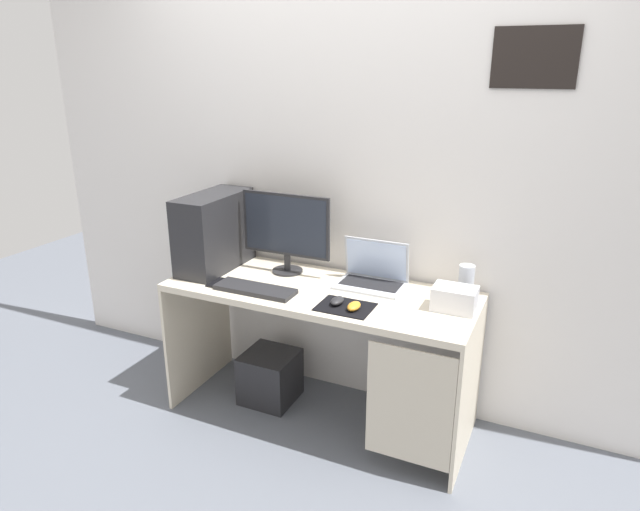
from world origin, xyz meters
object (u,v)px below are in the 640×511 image
(pc_tower, at_px, (214,231))
(subwoofer, at_px, (270,376))
(monitor, at_px, (286,230))
(keyboard, at_px, (255,289))
(speaker, at_px, (466,282))
(cell_phone, at_px, (218,283))
(laptop, at_px, (372,276))
(mouse_left, at_px, (337,301))
(mouse_right, at_px, (354,306))
(projector, at_px, (454,299))

(pc_tower, relative_size, subwoofer, 1.72)
(monitor, height_order, keyboard, monitor)
(monitor, distance_m, keyboard, 0.39)
(speaker, bearing_deg, cell_phone, -163.87)
(laptop, distance_m, mouse_left, 0.32)
(mouse_right, bearing_deg, mouse_left, 165.26)
(speaker, distance_m, mouse_right, 0.58)
(pc_tower, xyz_separation_m, cell_phone, (0.15, -0.21, -0.21))
(laptop, xyz_separation_m, mouse_right, (0.03, -0.34, -0.03))
(projector, bearing_deg, cell_phone, -170.93)
(cell_phone, bearing_deg, speaker, 16.13)
(projector, relative_size, keyboard, 0.48)
(mouse_left, bearing_deg, keyboard, -177.42)
(speaker, bearing_deg, subwoofer, -170.91)
(pc_tower, distance_m, projector, 1.35)
(pc_tower, xyz_separation_m, projector, (1.34, -0.02, -0.15))
(laptop, height_order, speaker, laptop)
(speaker, relative_size, mouse_left, 1.78)
(pc_tower, xyz_separation_m, mouse_right, (0.92, -0.22, -0.19))
(cell_phone, relative_size, subwoofer, 0.45)
(mouse_left, bearing_deg, projector, 19.21)
(keyboard, xyz_separation_m, cell_phone, (-0.23, 0.01, -0.01))
(keyboard, xyz_separation_m, subwoofer, (-0.05, 0.20, -0.62))
(monitor, bearing_deg, projector, -6.73)
(laptop, relative_size, mouse_right, 3.62)
(keyboard, xyz_separation_m, mouse_right, (0.54, -0.01, 0.01))
(speaker, relative_size, cell_phone, 1.31)
(projector, distance_m, mouse_left, 0.55)
(laptop, height_order, subwoofer, laptop)
(laptop, relative_size, cell_phone, 2.67)
(cell_phone, height_order, subwoofer, cell_phone)
(projector, bearing_deg, mouse_right, -154.06)
(projector, xyz_separation_m, mouse_left, (-0.52, -0.18, -0.03))
(speaker, height_order, mouse_right, speaker)
(speaker, height_order, projector, speaker)
(speaker, xyz_separation_m, mouse_right, (-0.44, -0.36, -0.06))
(laptop, bearing_deg, mouse_left, -101.22)
(monitor, bearing_deg, mouse_right, -31.16)
(laptop, height_order, projector, laptop)
(mouse_left, bearing_deg, cell_phone, -179.12)
(monitor, bearing_deg, subwoofer, -117.95)
(pc_tower, distance_m, mouse_right, 0.97)
(keyboard, relative_size, subwoofer, 1.45)
(mouse_left, distance_m, subwoofer, 0.82)
(cell_phone, bearing_deg, monitor, 50.67)
(mouse_left, relative_size, subwoofer, 0.33)
(speaker, distance_m, projector, 0.16)
(keyboard, relative_size, mouse_left, 4.38)
(pc_tower, relative_size, mouse_right, 5.18)
(monitor, xyz_separation_m, projector, (0.94, -0.11, -0.19))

